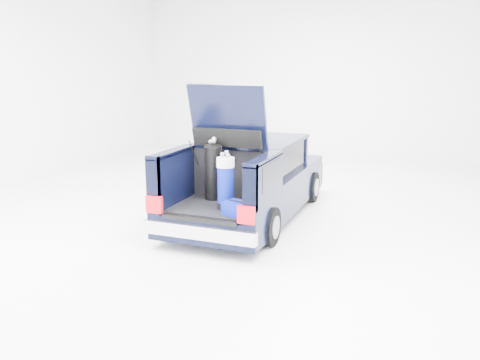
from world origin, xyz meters
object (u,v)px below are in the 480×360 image
at_px(car, 252,180).
at_px(blue_golf_bag, 226,183).
at_px(blue_duffel, 238,209).
at_px(red_suitcase, 256,187).
at_px(black_golf_bag, 213,172).

relative_size(car, blue_golf_bag, 5.12).
height_order(blue_golf_bag, blue_duffel, blue_golf_bag).
bearing_deg(blue_duffel, red_suitcase, 108.04).
xyz_separation_m(car, blue_duffel, (0.50, -1.97, 0.03)).
relative_size(car, black_golf_bag, 4.51).
distance_m(car, blue_golf_bag, 1.75).
xyz_separation_m(blue_golf_bag, blue_duffel, (0.31, -0.26, -0.31)).
height_order(car, red_suitcase, car).
height_order(red_suitcase, blue_golf_bag, blue_golf_bag).
distance_m(black_golf_bag, blue_golf_bag, 0.58).
bearing_deg(blue_golf_bag, car, 72.96).
bearing_deg(car, blue_golf_bag, -83.57).
relative_size(black_golf_bag, blue_golf_bag, 1.14).
relative_size(red_suitcase, black_golf_bag, 0.53).
relative_size(car, red_suitcase, 8.45).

